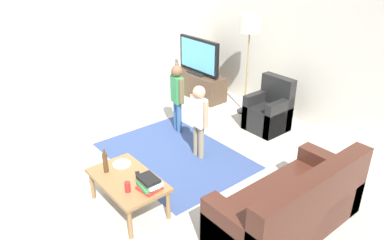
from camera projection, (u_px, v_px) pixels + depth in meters
ground at (158, 174)px, 5.05m from camera, size 7.80×7.80×0.00m
wall_back at (302, 43)px, 6.18m from camera, size 6.00×0.12×2.70m
wall_left at (60, 38)px, 6.55m from camera, size 0.12×6.00×2.70m
area_rug at (174, 155)px, 5.50m from camera, size 2.20×1.60×0.01m
tv_stand at (199, 85)px, 7.54m from camera, size 1.20×0.44×0.50m
tv at (199, 56)px, 7.26m from camera, size 1.10×0.28×0.71m
couch at (293, 210)px, 3.94m from camera, size 0.80×1.80×0.86m
armchair at (270, 113)px, 6.18m from camera, size 0.60×0.60×0.90m
floor_lamp at (250, 29)px, 6.26m from camera, size 0.36×0.36×1.78m
child_near_tv at (177, 92)px, 5.95m from camera, size 0.38×0.19×1.14m
child_center at (199, 115)px, 5.20m from camera, size 0.37×0.18×1.11m
coffee_table at (128, 182)px, 4.26m from camera, size 1.00×0.60×0.42m
book_stack at (149, 183)px, 4.05m from camera, size 0.28×0.24×0.13m
bottle at (105, 162)px, 4.31m from camera, size 0.06×0.06×0.31m
tv_remote at (138, 176)px, 4.27m from camera, size 0.18×0.10×0.02m
soda_can at (128, 187)px, 3.99m from camera, size 0.07×0.07×0.12m
plate at (122, 164)px, 4.50m from camera, size 0.22×0.22×0.02m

